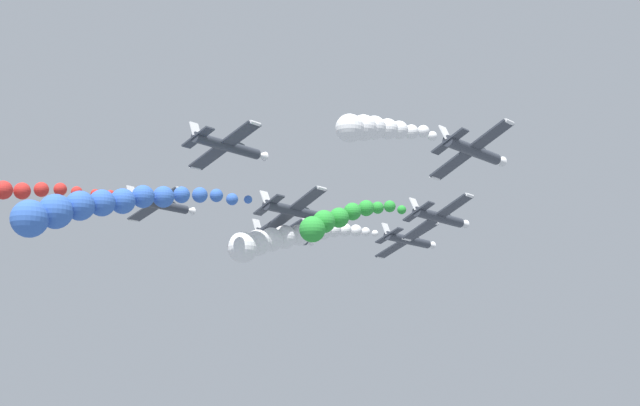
# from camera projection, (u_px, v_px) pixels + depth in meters

# --- Properties ---
(airplane_lead) EXTENTS (8.99, 10.35, 3.95)m
(airplane_lead) POSITION_uv_depth(u_px,v_px,m) (409.00, 240.00, 118.11)
(airplane_lead) COLOR #333842
(smoke_trail_lead) EXTENTS (4.10, 23.01, 6.23)m
(smoke_trail_lead) POSITION_uv_depth(u_px,v_px,m) (281.00, 239.00, 101.03)
(smoke_trail_lead) COLOR white
(airplane_left_inner) EXTENTS (9.10, 10.35, 3.64)m
(airplane_left_inner) POSITION_uv_depth(u_px,v_px,m) (283.00, 237.00, 116.24)
(airplane_left_inner) COLOR #333842
(airplane_right_inner) EXTENTS (8.80, 10.35, 4.41)m
(airplane_right_inner) POSITION_uv_depth(u_px,v_px,m) (440.00, 217.00, 104.14)
(airplane_right_inner) COLOR #333842
(smoke_trail_right_inner) EXTENTS (2.73, 17.00, 6.11)m
(smoke_trail_right_inner) POSITION_uv_depth(u_px,v_px,m) (337.00, 219.00, 89.36)
(smoke_trail_right_inner) COLOR green
(airplane_left_outer) EXTENTS (8.81, 10.35, 4.38)m
(airplane_left_outer) POSITION_uv_depth(u_px,v_px,m) (295.00, 211.00, 101.54)
(airplane_left_outer) COLOR #333842
(smoke_trail_left_outer) EXTENTS (4.08, 26.22, 7.32)m
(smoke_trail_left_outer) POSITION_uv_depth(u_px,v_px,m) (93.00, 207.00, 82.20)
(smoke_trail_left_outer) COLOR blue
(airplane_right_outer) EXTENTS (9.22, 10.35, 3.41)m
(airplane_right_outer) POSITION_uv_depth(u_px,v_px,m) (160.00, 204.00, 115.39)
(airplane_right_outer) COLOR #333842
(airplane_trailing) EXTENTS (8.73, 10.35, 4.56)m
(airplane_trailing) POSITION_uv_depth(u_px,v_px,m) (473.00, 151.00, 88.81)
(airplane_trailing) COLOR #333842
(smoke_trail_trailing) EXTENTS (2.33, 13.92, 3.77)m
(smoke_trail_trailing) POSITION_uv_depth(u_px,v_px,m) (374.00, 129.00, 76.52)
(smoke_trail_trailing) COLOR white
(airplane_high_slot) EXTENTS (9.07, 10.35, 3.70)m
(airplane_high_slot) POSITION_uv_depth(u_px,v_px,m) (228.00, 146.00, 95.89)
(airplane_high_slot) COLOR #333842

